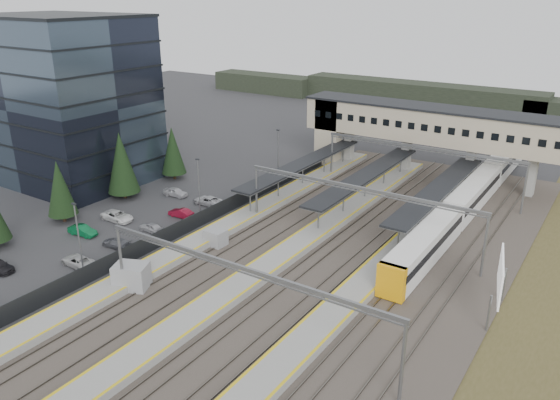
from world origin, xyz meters
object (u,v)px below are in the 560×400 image
Objects in this scene: relay_cabin_near at (132,277)px; train at (473,195)px; footbridge at (413,126)px; office_building at (63,99)px; relay_cabin_far at (216,238)px; billboard at (500,277)px.

relay_cabin_near is 45.34m from train.
train is at bearing 61.06° from relay_cabin_near.
footbridge is at bearing 142.80° from train.
office_building is 37.22m from relay_cabin_far.
office_building is 0.43× the size of train.
billboard is at bearing -4.00° from office_building.
relay_cabin_near is at bearing -93.50° from relay_cabin_far.
office_building reaches higher than relay_cabin_near.
relay_cabin_near is (34.06, -19.01, -10.86)m from office_building.
billboard reaches higher than relay_cabin_far.
office_building is at bearing 176.00° from billboard.
footbridge is at bearing 121.52° from billboard.
train is 26.80m from billboard.
relay_cabin_far is at bearing -127.39° from train.
relay_cabin_near is at bearing -154.85° from billboard.
footbridge is 16.55m from train.
office_building reaches higher than footbridge.
relay_cabin_far is 38.77m from footbridge.
train is at bearing 20.26° from office_building.
office_building is 65.56m from billboard.
train is (21.94, 39.68, 0.62)m from relay_cabin_near.
office_building is at bearing -159.74° from train.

